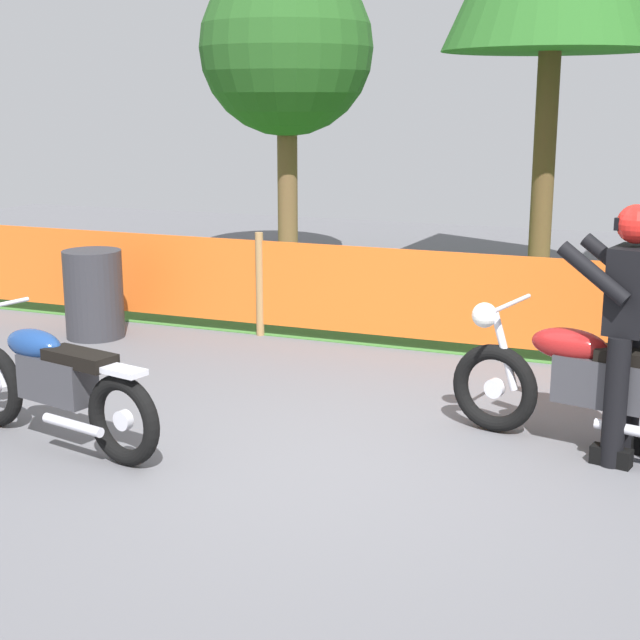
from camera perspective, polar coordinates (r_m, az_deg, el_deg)
ground at (r=6.25m, az=1.00°, el=-8.54°), size 24.00×24.00×0.02m
grass_verge at (r=11.34m, az=10.82°, el=1.34°), size 24.00×5.35×0.01m
barrier_fence at (r=8.68m, az=7.58°, el=1.41°), size 11.37×0.08×1.05m
tree_leftmost at (r=13.03m, az=-2.08°, el=16.30°), size 2.36×2.36×4.19m
motorcycle_lead at (r=6.46m, az=16.35°, el=-3.84°), size 2.02×0.74×0.97m
motorcycle_trailing at (r=6.60m, az=-16.21°, el=-3.67°), size 1.93×0.71×0.92m
rider_lead at (r=6.28m, az=18.57°, el=0.06°), size 0.75×0.63×1.69m
oil_drum at (r=9.51m, az=-13.76°, el=1.56°), size 0.58×0.58×0.88m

